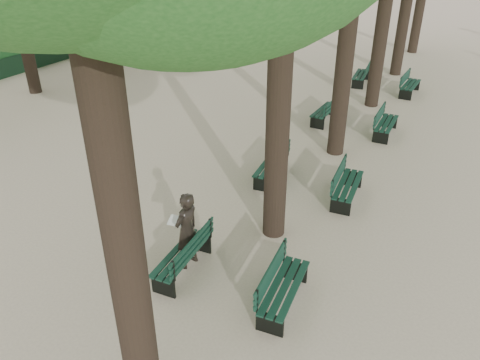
% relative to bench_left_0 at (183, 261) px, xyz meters
% --- Properties ---
extents(ground, '(120.00, 120.00, 0.00)m').
position_rel_bench_left_0_xyz_m(ground, '(-0.37, -0.80, -0.27)').
color(ground, beige).
rests_on(ground, ground).
extents(bench_left_0, '(0.68, 1.83, 0.92)m').
position_rel_bench_left_0_xyz_m(bench_left_0, '(0.00, 0.00, 0.00)').
color(bench_left_0, black).
rests_on(bench_left_0, ground).
extents(bench_left_1, '(0.74, 1.85, 0.92)m').
position_rel_bench_left_0_xyz_m(bench_left_1, '(-0.00, 4.63, 0.00)').
color(bench_left_1, black).
rests_on(bench_left_1, ground).
extents(bench_left_2, '(0.66, 1.83, 0.92)m').
position_rel_bench_left_0_xyz_m(bench_left_2, '(0.00, 9.61, 0.00)').
color(bench_left_2, black).
rests_on(bench_left_2, ground).
extents(bench_left_3, '(0.74, 1.85, 0.92)m').
position_rel_bench_left_0_xyz_m(bench_left_3, '(-0.00, 14.82, 0.00)').
color(bench_left_3, black).
rests_on(bench_left_3, ground).
extents(bench_right_0, '(0.71, 1.84, 0.92)m').
position_rel_bench_left_0_xyz_m(bench_right_0, '(2.27, 0.04, 0.00)').
color(bench_right_0, black).
rests_on(bench_right_0, ground).
extents(bench_right_1, '(0.70, 1.84, 0.92)m').
position_rel_bench_left_0_xyz_m(bench_right_1, '(2.27, 4.48, 0.00)').
color(bench_right_1, black).
rests_on(bench_right_1, ground).
extents(bench_right_2, '(0.59, 1.81, 0.92)m').
position_rel_bench_left_0_xyz_m(bench_right_2, '(2.27, 9.34, 0.00)').
color(bench_right_2, black).
rests_on(bench_right_2, ground).
extents(bench_right_3, '(0.66, 1.83, 0.92)m').
position_rel_bench_left_0_xyz_m(bench_right_3, '(2.27, 14.30, 0.00)').
color(bench_right_3, black).
rests_on(bench_right_3, ground).
extents(man_with_map, '(0.67, 0.75, 1.77)m').
position_rel_bench_left_0_xyz_m(man_with_map, '(-0.02, 0.26, 0.61)').
color(man_with_map, black).
rests_on(man_with_map, ground).
extents(pedestrian_d, '(0.60, 0.81, 1.53)m').
position_rel_bench_left_0_xyz_m(pedestrian_d, '(-5.51, 25.67, 0.49)').
color(pedestrian_d, '#262628').
rests_on(pedestrian_d, ground).
extents(pedestrian_a, '(0.51, 0.86, 1.66)m').
position_rel_bench_left_0_xyz_m(pedestrian_a, '(-6.87, 24.27, 0.56)').
color(pedestrian_a, '#262628').
rests_on(pedestrian_a, ground).
extents(pedestrian_e, '(1.53, 1.48, 1.89)m').
position_rel_bench_left_0_xyz_m(pedestrian_e, '(-8.31, 20.11, 0.67)').
color(pedestrian_e, '#262628').
rests_on(pedestrian_e, ground).
extents(fence, '(0.08, 42.00, 0.90)m').
position_rel_bench_left_0_xyz_m(fence, '(-15.37, 10.20, 0.18)').
color(fence, black).
rests_on(fence, ground).
extents(hedge, '(1.20, 42.00, 1.20)m').
position_rel_bench_left_0_xyz_m(hedge, '(-16.07, 10.20, 0.33)').
color(hedge, '#17441E').
rests_on(hedge, ground).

